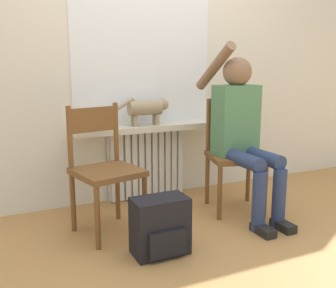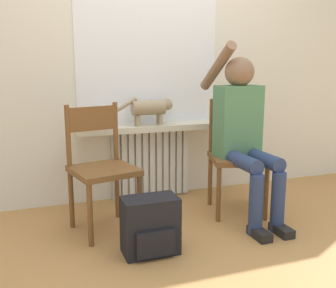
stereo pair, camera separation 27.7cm
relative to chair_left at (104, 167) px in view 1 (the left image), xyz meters
name	(u,v)px [view 1 (the left image)]	position (x,y,z in m)	size (l,w,h in m)	color
ground_plane	(214,250)	(0.54, -0.59, -0.47)	(12.00, 12.00, 0.00)	#B27F47
wall_with_window	(142,44)	(0.54, 0.64, 0.88)	(7.00, 0.06, 2.70)	silver
radiator	(147,163)	(0.54, 0.56, -0.16)	(0.69, 0.08, 0.62)	silver
windowsill	(150,127)	(0.54, 0.48, 0.18)	(1.30, 0.25, 0.05)	beige
window_glass	(144,52)	(0.54, 0.60, 0.81)	(1.25, 0.01, 1.21)	white
chair_left	(104,167)	(0.00, 0.00, 0.00)	(0.50, 0.50, 0.90)	brown
chair_right	(234,153)	(1.08, 0.00, 0.00)	(0.51, 0.51, 0.90)	brown
person	(242,127)	(1.07, -0.11, 0.23)	(0.36, 0.99, 1.35)	navy
cat	(147,108)	(0.51, 0.45, 0.35)	(0.50, 0.12, 0.24)	#9E896B
backpack	(160,227)	(0.21, -0.48, -0.29)	(0.35, 0.23, 0.37)	black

